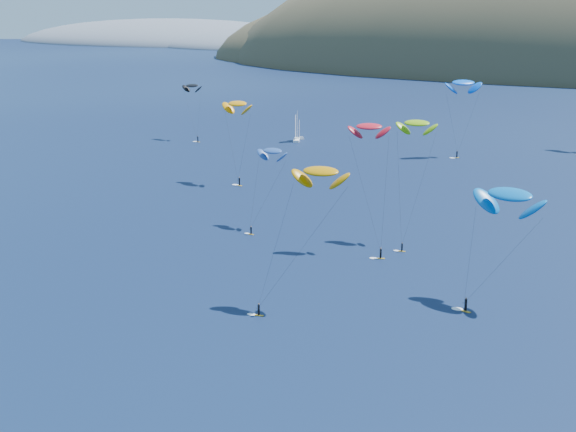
# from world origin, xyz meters

# --- Properties ---
(headland) EXTENTS (460.00, 250.00, 60.00)m
(headland) POSITION_xyz_m (-445.26, 750.08, -3.36)
(headland) COLOR slate
(headland) RESTS_ON ground
(sailboat) EXTENTS (8.42, 7.68, 10.04)m
(sailboat) POSITION_xyz_m (-61.89, 198.57, 0.88)
(sailboat) COLOR white
(sailboat) RESTS_ON ground
(kitesurfer_1) EXTENTS (9.54, 8.18, 22.29)m
(kitesurfer_1) POSITION_xyz_m (-49.93, 136.59, 19.76)
(kitesurfer_1) COLOR #C58F15
(kitesurfer_1) RESTS_ON ground
(kitesurfer_2) EXTENTS (10.79, 11.78, 22.68)m
(kitesurfer_2) POSITION_xyz_m (2.28, 66.66, 20.30)
(kitesurfer_2) COLOR #C58F15
(kitesurfer_2) RESTS_ON ground
(kitesurfer_3) EXTENTS (7.73, 12.49, 24.42)m
(kitesurfer_3) POSITION_xyz_m (5.03, 106.65, 22.29)
(kitesurfer_3) COLOR #C58F15
(kitesurfer_3) RESTS_ON ground
(kitesurfer_4) EXTENTS (11.52, 10.55, 24.59)m
(kitesurfer_4) POSITION_xyz_m (-7.16, 196.27, 21.57)
(kitesurfer_4) COLOR #C58F15
(kitesurfer_4) RESTS_ON ground
(kitesurfer_5) EXTENTS (12.12, 12.41, 19.71)m
(kitesurfer_5) POSITION_xyz_m (27.50, 79.64, 16.59)
(kitesurfer_5) COLOR #C58F15
(kitesurfer_5) RESTS_ON ground
(kitesurfer_9) EXTENTS (9.79, 9.62, 24.64)m
(kitesurfer_9) POSITION_xyz_m (-1.03, 97.03, 22.52)
(kitesurfer_9) COLOR #C58F15
(kitesurfer_9) RESTS_ON ground
(kitesurfer_10) EXTENTS (7.27, 11.33, 17.23)m
(kitesurfer_10) POSITION_xyz_m (-23.79, 103.40, 15.28)
(kitesurfer_10) COLOR #C58F15
(kitesurfer_10) RESTS_ON ground
(kitesurfer_12) EXTENTS (9.80, 8.19, 19.65)m
(kitesurfer_12) POSITION_xyz_m (-95.68, 188.89, 17.55)
(kitesurfer_12) COLOR #C58F15
(kitesurfer_12) RESTS_ON ground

